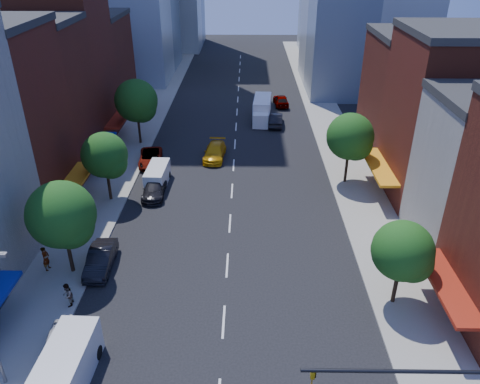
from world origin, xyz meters
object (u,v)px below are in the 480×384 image
object	(u,v)px
pedestrian_near	(46,258)
box_truck	(262,110)
parked_car_third	(151,158)
pedestrian_far	(67,295)
cargo_van_far	(157,176)
taxi	(215,152)
traffic_car_oncoming	(276,119)
traffic_car_far	(281,100)
parked_car_front	(58,351)
parked_car_rear	(154,188)
parked_car_second	(101,259)
cargo_van_near	(65,371)

from	to	relation	value
pedestrian_near	box_truck	bearing A→B (deg)	-21.68
parked_car_third	pedestrian_far	world-z (taller)	pedestrian_far
box_truck	pedestrian_far	size ratio (longest dim) A/B	4.30
pedestrian_near	pedestrian_far	xyz separation A→B (m)	(2.93, -3.90, -0.10)
cargo_van_far	taxi	bearing A→B (deg)	52.83
parked_car_third	traffic_car_oncoming	size ratio (longest dim) A/B	1.06
traffic_car_oncoming	pedestrian_near	size ratio (longest dim) A/B	2.52
traffic_car_far	parked_car_front	bearing A→B (deg)	67.05
traffic_car_oncoming	pedestrian_near	distance (m)	36.65
traffic_car_oncoming	pedestrian_far	size ratio (longest dim) A/B	2.81
traffic_car_oncoming	pedestrian_far	xyz separation A→B (m)	(-15.79, -35.40, 0.21)
parked_car_front	traffic_car_far	world-z (taller)	traffic_car_far
parked_car_front	parked_car_rear	xyz separation A→B (m)	(2.00, 20.42, -0.08)
pedestrian_near	pedestrian_far	world-z (taller)	pedestrian_near
parked_car_second	pedestrian_near	distance (m)	3.96
parked_car_front	parked_car_second	distance (m)	8.93
parked_car_front	parked_car_third	xyz separation A→B (m)	(0.32, 27.63, -0.08)
pedestrian_far	parked_car_third	bearing A→B (deg)	170.87
parked_car_second	taxi	size ratio (longest dim) A/B	0.90
parked_car_rear	traffic_car_far	size ratio (longest dim) A/B	1.04
cargo_van_near	taxi	bearing A→B (deg)	80.59
cargo_van_far	parked_car_rear	bearing A→B (deg)	-86.65
parked_car_third	taxi	bearing A→B (deg)	5.71
cargo_van_far	traffic_car_far	bearing A→B (deg)	63.32
parked_car_second	traffic_car_oncoming	size ratio (longest dim) A/B	0.98
cargo_van_near	traffic_car_far	distance (m)	52.37
parked_car_front	box_truck	bearing A→B (deg)	64.94
parked_car_third	cargo_van_near	size ratio (longest dim) A/B	0.91
parked_car_rear	pedestrian_far	world-z (taller)	pedestrian_far
parked_car_rear	cargo_van_far	distance (m)	2.17
traffic_car_far	parked_car_rear	bearing A→B (deg)	58.79
parked_car_rear	cargo_van_near	world-z (taller)	cargo_van_near
parked_car_third	pedestrian_near	world-z (taller)	pedestrian_near
traffic_car_far	pedestrian_far	size ratio (longest dim) A/B	2.76
traffic_car_oncoming	cargo_van_near	bearing A→B (deg)	76.57
cargo_van_far	parked_car_third	bearing A→B (deg)	109.59
pedestrian_far	traffic_car_far	bearing A→B (deg)	152.96
pedestrian_near	parked_car_third	bearing A→B (deg)	-7.46
parked_car_third	parked_car_rear	distance (m)	7.40
parked_car_rear	pedestrian_far	size ratio (longest dim) A/B	2.87
cargo_van_far	pedestrian_far	xyz separation A→B (m)	(-2.94, -17.94, 0.05)
parked_car_second	pedestrian_far	distance (m)	4.43
parked_car_front	box_truck	xyz separation A→B (m)	(12.99, 42.05, 0.60)
traffic_car_far	pedestrian_far	bearing A→B (deg)	64.12
parked_car_second	traffic_car_far	xyz separation A→B (m)	(16.00, 39.52, 0.03)
parked_car_rear	cargo_van_near	bearing A→B (deg)	-94.60
taxi	pedestrian_far	world-z (taller)	pedestrian_far
cargo_van_near	traffic_car_far	xyz separation A→B (m)	(14.93, 50.20, -0.38)
box_truck	pedestrian_far	bearing A→B (deg)	-105.90
parked_car_second	parked_car_third	world-z (taller)	parked_car_second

